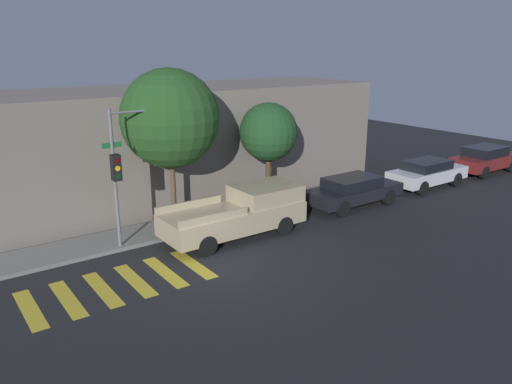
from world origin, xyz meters
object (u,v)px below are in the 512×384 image
(sedan_middle, at_px, (427,173))
(traffic_light_pole, at_px, (126,157))
(pickup_truck, at_px, (241,212))
(sedan_far_end, at_px, (485,159))
(tree_near_corner, at_px, (170,119))
(sedan_near_corner, at_px, (353,190))
(tree_midblock, at_px, (268,132))

(sedan_middle, bearing_deg, traffic_light_pole, 175.27)
(pickup_truck, bearing_deg, sedan_far_end, 0.00)
(sedan_far_end, bearing_deg, tree_near_corner, 172.60)
(sedan_near_corner, xyz_separation_m, tree_midblock, (-2.99, 2.39, 2.60))
(sedan_middle, distance_m, tree_midblock, 9.07)
(pickup_truck, bearing_deg, traffic_light_pole, 161.83)
(traffic_light_pole, bearing_deg, tree_midblock, 9.15)
(sedan_near_corner, bearing_deg, sedan_middle, 0.00)
(pickup_truck, height_order, sedan_middle, pickup_truck)
(tree_near_corner, distance_m, tree_midblock, 4.82)
(sedan_near_corner, distance_m, tree_midblock, 4.62)
(traffic_light_pole, distance_m, sedan_middle, 15.59)
(pickup_truck, bearing_deg, sedan_near_corner, 0.00)
(pickup_truck, xyz_separation_m, tree_near_corner, (-1.62, 2.39, 3.42))
(traffic_light_pole, bearing_deg, pickup_truck, -18.17)
(traffic_light_pole, xyz_separation_m, sedan_near_corner, (9.95, -1.27, -2.59))
(sedan_near_corner, distance_m, sedan_middle, 5.37)
(sedan_far_end, height_order, tree_near_corner, tree_near_corner)
(traffic_light_pole, height_order, sedan_middle, traffic_light_pole)
(tree_near_corner, bearing_deg, tree_midblock, 0.00)
(traffic_light_pole, height_order, sedan_near_corner, traffic_light_pole)
(sedan_middle, distance_m, tree_near_corner, 13.76)
(traffic_light_pole, distance_m, pickup_truck, 4.73)
(sedan_middle, bearing_deg, sedan_near_corner, 180.00)
(tree_near_corner, bearing_deg, sedan_middle, -10.36)
(sedan_far_end, xyz_separation_m, tree_midblock, (-13.68, 2.39, 2.54))
(tree_midblock, bearing_deg, pickup_truck, -142.36)
(traffic_light_pole, distance_m, sedan_far_end, 20.84)
(traffic_light_pole, distance_m, tree_near_corner, 2.70)
(tree_near_corner, height_order, tree_midblock, tree_near_corner)
(pickup_truck, distance_m, sedan_near_corner, 6.09)
(traffic_light_pole, xyz_separation_m, sedan_far_end, (20.65, -1.27, -2.53))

